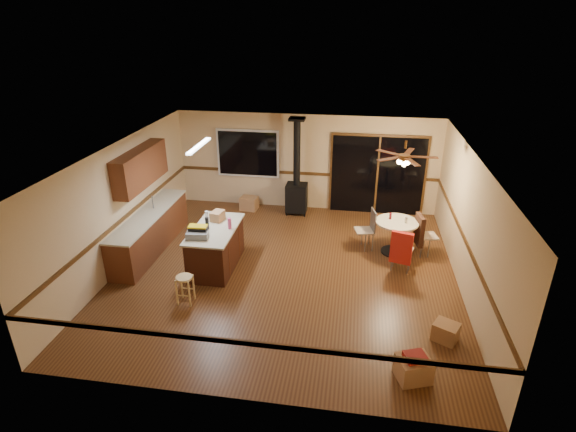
% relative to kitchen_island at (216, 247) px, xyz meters
% --- Properties ---
extents(floor, '(7.00, 7.00, 0.00)m').
position_rel_kitchen_island_xyz_m(floor, '(1.50, 0.00, -0.45)').
color(floor, '#522E16').
rests_on(floor, ground).
extents(ceiling, '(7.00, 7.00, 0.00)m').
position_rel_kitchen_island_xyz_m(ceiling, '(1.50, 0.00, 2.15)').
color(ceiling, silver).
rests_on(ceiling, ground).
extents(wall_back, '(7.00, 0.00, 7.00)m').
position_rel_kitchen_island_xyz_m(wall_back, '(1.50, 3.50, 0.85)').
color(wall_back, '#CEB083').
rests_on(wall_back, ground).
extents(wall_front, '(7.00, 0.00, 7.00)m').
position_rel_kitchen_island_xyz_m(wall_front, '(1.50, -3.50, 0.85)').
color(wall_front, '#CEB083').
rests_on(wall_front, ground).
extents(wall_left, '(0.00, 7.00, 7.00)m').
position_rel_kitchen_island_xyz_m(wall_left, '(-2.00, 0.00, 0.85)').
color(wall_left, '#CEB083').
rests_on(wall_left, ground).
extents(wall_right, '(0.00, 7.00, 7.00)m').
position_rel_kitchen_island_xyz_m(wall_right, '(5.00, 0.00, 0.85)').
color(wall_right, '#CEB083').
rests_on(wall_right, ground).
extents(chair_rail, '(7.00, 7.00, 0.08)m').
position_rel_kitchen_island_xyz_m(chair_rail, '(1.50, 0.00, 0.55)').
color(chair_rail, '#4B2D12').
rests_on(chair_rail, ground).
extents(window, '(1.72, 0.10, 1.32)m').
position_rel_kitchen_island_xyz_m(window, '(-0.10, 3.45, 1.05)').
color(window, black).
rests_on(window, ground).
extents(sliding_door, '(2.52, 0.10, 2.10)m').
position_rel_kitchen_island_xyz_m(sliding_door, '(3.40, 3.45, 0.60)').
color(sliding_door, black).
rests_on(sliding_door, ground).
extents(lower_cabinets, '(0.60, 3.00, 0.86)m').
position_rel_kitchen_island_xyz_m(lower_cabinets, '(-1.70, 0.50, -0.02)').
color(lower_cabinets, '#5C2C17').
rests_on(lower_cabinets, ground).
extents(countertop, '(0.64, 3.04, 0.04)m').
position_rel_kitchen_island_xyz_m(countertop, '(-1.70, 0.50, 0.43)').
color(countertop, '#BCB192').
rests_on(countertop, lower_cabinets).
extents(upper_cabinets, '(0.35, 2.00, 0.80)m').
position_rel_kitchen_island_xyz_m(upper_cabinets, '(-1.83, 0.70, 1.45)').
color(upper_cabinets, '#5C2C17').
rests_on(upper_cabinets, ground).
extents(kitchen_island, '(0.88, 1.68, 0.90)m').
position_rel_kitchen_island_xyz_m(kitchen_island, '(0.00, 0.00, 0.00)').
color(kitchen_island, '#33160C').
rests_on(kitchen_island, ground).
extents(wood_stove, '(0.55, 0.50, 2.52)m').
position_rel_kitchen_island_xyz_m(wood_stove, '(1.30, 3.05, 0.28)').
color(wood_stove, black).
rests_on(wood_stove, ground).
extents(ceiling_fan, '(0.24, 0.24, 0.55)m').
position_rel_kitchen_island_xyz_m(ceiling_fan, '(3.80, 1.20, 1.76)').
color(ceiling_fan, brown).
rests_on(ceiling_fan, ceiling).
extents(fluorescent_strip, '(0.10, 1.20, 0.04)m').
position_rel_kitchen_island_xyz_m(fluorescent_strip, '(-0.30, 0.30, 2.11)').
color(fluorescent_strip, white).
rests_on(fluorescent_strip, ceiling).
extents(toolbox_grey, '(0.45, 0.29, 0.13)m').
position_rel_kitchen_island_xyz_m(toolbox_grey, '(-0.20, -0.49, 0.51)').
color(toolbox_grey, slate).
rests_on(toolbox_grey, kitchen_island).
extents(toolbox_black, '(0.37, 0.21, 0.20)m').
position_rel_kitchen_island_xyz_m(toolbox_black, '(-0.21, -0.39, 0.55)').
color(toolbox_black, black).
rests_on(toolbox_black, kitchen_island).
extents(toolbox_yellow_lid, '(0.38, 0.22, 0.03)m').
position_rel_kitchen_island_xyz_m(toolbox_yellow_lid, '(-0.21, -0.39, 0.66)').
color(toolbox_yellow_lid, gold).
rests_on(toolbox_yellow_lid, toolbox_black).
extents(box_on_island, '(0.28, 0.35, 0.21)m').
position_rel_kitchen_island_xyz_m(box_on_island, '(-0.05, 0.39, 0.55)').
color(box_on_island, '#9C6D45').
rests_on(box_on_island, kitchen_island).
extents(bottle_dark, '(0.08, 0.08, 0.26)m').
position_rel_kitchen_island_xyz_m(bottle_dark, '(-0.13, -0.05, 0.58)').
color(bottle_dark, black).
rests_on(bottle_dark, kitchen_island).
extents(bottle_pink, '(0.09, 0.09, 0.24)m').
position_rel_kitchen_island_xyz_m(bottle_pink, '(0.32, 0.03, 0.56)').
color(bottle_pink, '#D84C8C').
rests_on(bottle_pink, kitchen_island).
extents(bottle_white, '(0.07, 0.07, 0.19)m').
position_rel_kitchen_island_xyz_m(bottle_white, '(-0.29, 0.40, 0.54)').
color(bottle_white, white).
rests_on(bottle_white, kitchen_island).
extents(bar_stool, '(0.35, 0.35, 0.56)m').
position_rel_kitchen_island_xyz_m(bar_stool, '(-0.18, -1.38, -0.18)').
color(bar_stool, '#D9B573').
rests_on(bar_stool, floor).
extents(blue_bucket, '(0.40, 0.40, 0.25)m').
position_rel_kitchen_island_xyz_m(blue_bucket, '(0.20, -0.50, -0.33)').
color(blue_bucket, '#0D44BA').
rests_on(blue_bucket, floor).
extents(dining_table, '(0.94, 0.94, 0.78)m').
position_rel_kitchen_island_xyz_m(dining_table, '(3.80, 1.20, 0.08)').
color(dining_table, black).
rests_on(dining_table, ground).
extents(glass_red, '(0.07, 0.07, 0.14)m').
position_rel_kitchen_island_xyz_m(glass_red, '(3.65, 1.30, 0.40)').
color(glass_red, '#590C14').
rests_on(glass_red, dining_table).
extents(glass_cream, '(0.07, 0.07, 0.15)m').
position_rel_kitchen_island_xyz_m(glass_cream, '(3.98, 1.15, 0.40)').
color(glass_cream, beige).
rests_on(glass_cream, dining_table).
extents(chair_left, '(0.49, 0.48, 0.51)m').
position_rel_kitchen_island_xyz_m(chair_left, '(3.21, 1.33, 0.14)').
color(chair_left, tan).
rests_on(chair_left, ground).
extents(chair_near, '(0.53, 0.56, 0.70)m').
position_rel_kitchen_island_xyz_m(chair_near, '(3.85, 0.33, 0.14)').
color(chair_near, tan).
rests_on(chair_near, ground).
extents(chair_right, '(0.53, 0.50, 0.70)m').
position_rel_kitchen_island_xyz_m(chair_right, '(4.32, 1.22, 0.14)').
color(chair_right, tan).
rests_on(chair_right, ground).
extents(box_under_window, '(0.50, 0.42, 0.36)m').
position_rel_kitchen_island_xyz_m(box_under_window, '(-0.03, 3.10, -0.27)').
color(box_under_window, '#9C6D45').
rests_on(box_under_window, floor).
extents(box_corner_a, '(0.58, 0.54, 0.36)m').
position_rel_kitchen_island_xyz_m(box_corner_a, '(3.85, -2.71, -0.27)').
color(box_corner_a, '#9C6D45').
rests_on(box_corner_a, floor).
extents(box_corner_b, '(0.50, 0.48, 0.31)m').
position_rel_kitchen_island_xyz_m(box_corner_b, '(4.47, -1.73, -0.30)').
color(box_corner_b, '#9C6D45').
rests_on(box_corner_b, floor).
extents(box_small_red, '(0.37, 0.34, 0.08)m').
position_rel_kitchen_island_xyz_m(box_small_red, '(3.85, -2.71, -0.05)').
color(box_small_red, maroon).
rests_on(box_small_red, box_corner_a).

